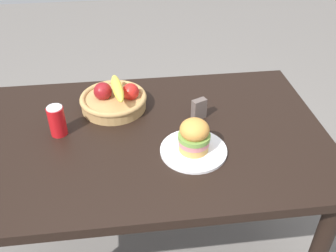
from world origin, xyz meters
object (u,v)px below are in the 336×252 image
(plate, at_px, (193,150))
(soda_can, at_px, (57,121))
(fruit_basket, at_px, (114,99))
(napkin_holder, at_px, (199,109))
(sandwich, at_px, (194,136))

(plate, distance_m, soda_can, 0.55)
(fruit_basket, bearing_deg, napkin_holder, -19.36)
(soda_can, xyz_separation_m, napkin_holder, (0.57, 0.04, -0.02))
(napkin_holder, bearing_deg, plate, -129.96)
(fruit_basket, xyz_separation_m, napkin_holder, (0.35, -0.12, 0.00))
(soda_can, bearing_deg, plate, -18.96)
(sandwich, bearing_deg, soda_can, 161.04)
(sandwich, bearing_deg, plate, 0.00)
(sandwich, xyz_separation_m, napkin_holder, (0.06, 0.21, -0.03))
(plate, height_order, fruit_basket, fruit_basket)
(plate, height_order, soda_can, soda_can)
(sandwich, distance_m, napkin_holder, 0.23)
(plate, relative_size, napkin_holder, 2.80)
(napkin_holder, bearing_deg, soda_can, 159.56)
(sandwich, distance_m, fruit_basket, 0.45)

